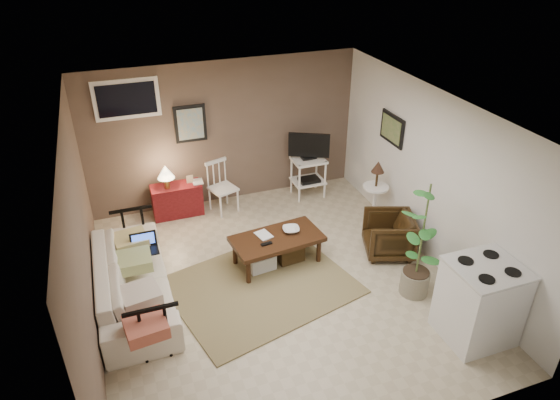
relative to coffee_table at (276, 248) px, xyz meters
name	(u,v)px	position (x,y,z in m)	size (l,w,h in m)	color
floor	(276,283)	(-0.15, -0.42, -0.26)	(5.00, 5.00, 0.00)	#C1B293
art_back	(190,124)	(-0.70, 2.06, 1.19)	(0.50, 0.03, 0.60)	black
art_right	(392,129)	(2.07, 0.63, 1.26)	(0.03, 0.60, 0.45)	black
window	(127,99)	(-1.60, 2.06, 1.69)	(0.96, 0.03, 0.60)	white
rug	(261,286)	(-0.36, -0.42, -0.25)	(2.26, 1.81, 0.02)	olive
coffee_table	(276,248)	(0.00, 0.00, 0.00)	(1.31, 0.78, 0.47)	#3B2010
sofa	(132,273)	(-1.95, -0.13, 0.17)	(2.21, 0.65, 0.87)	silver
sofa_pillows	(137,278)	(-1.90, -0.38, 0.27)	(0.43, 2.11, 0.15)	beige
sofa_end_rails	(143,275)	(-1.83, -0.13, 0.11)	(0.60, 2.21, 0.74)	black
laptop	(144,245)	(-1.74, 0.25, 0.30)	(0.34, 0.25, 0.23)	black
red_console	(176,197)	(-1.08, 1.82, 0.06)	(0.80, 0.36, 0.92)	maroon
spindle_chair	(223,189)	(-0.34, 1.70, 0.14)	(0.50, 0.50, 0.86)	white
tv_stand	(309,164)	(1.19, 1.69, 0.35)	(0.64, 0.45, 1.16)	white
side_table	(376,185)	(1.83, 0.52, 0.40)	(0.40, 0.40, 1.07)	white
armchair	(389,233)	(1.61, -0.31, 0.08)	(0.66, 0.62, 0.68)	black
potted_plant	(422,237)	(1.48, -1.20, 0.60)	(0.41, 0.41, 1.63)	gray
stove	(480,302)	(1.71, -2.09, 0.24)	(0.77, 0.71, 1.00)	white
bowl	(291,224)	(0.24, 0.07, 0.30)	(0.23, 0.06, 0.23)	#3B2010
book_table	(258,230)	(-0.24, 0.07, 0.31)	(0.18, 0.02, 0.25)	#3B2010
book_console	(192,177)	(-0.80, 1.81, 0.38)	(0.16, 0.02, 0.22)	#3B2010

